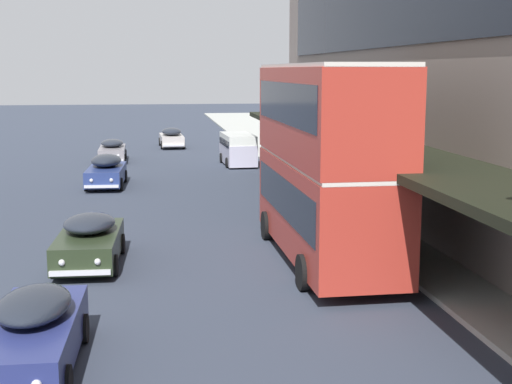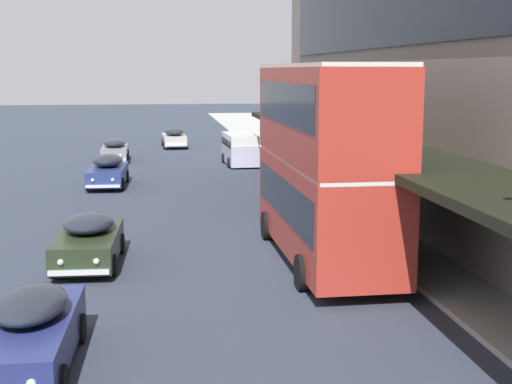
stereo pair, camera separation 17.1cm
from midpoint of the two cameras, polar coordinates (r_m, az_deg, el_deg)
name	(u,v)px [view 2 (the right image)]	position (r m, az deg, el deg)	size (l,w,h in m)	color
transit_bus_kerbside_front	(325,157)	(21.95, 5.73, 2.82)	(2.90, 9.30, 6.11)	#B33327
sedan_lead_mid	(89,240)	(22.51, -13.02, -3.76)	(2.04, 4.56, 1.54)	#26311E
sedan_far_back	(108,171)	(37.45, -11.64, 1.68)	(2.02, 4.77, 1.64)	navy
sedan_second_near	(30,332)	(15.11, -17.31, -10.62)	(1.87, 4.70, 1.56)	navy
sedan_trailing_near	(174,138)	(55.74, -6.48, 4.35)	(1.95, 4.61, 1.53)	beige
sedan_oncoming_front	(115,150)	(47.58, -11.14, 3.28)	(1.81, 4.54, 1.46)	gray
vw_van	(240,147)	(45.02, -1.21, 3.58)	(2.05, 4.62, 1.96)	silver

